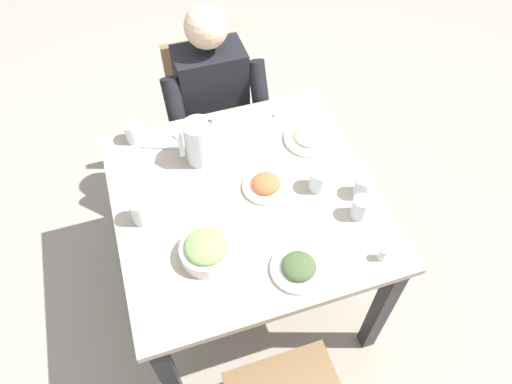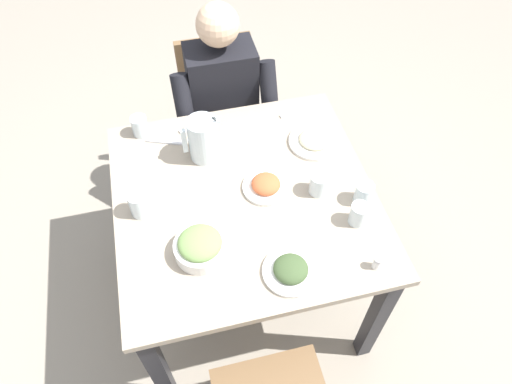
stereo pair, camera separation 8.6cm
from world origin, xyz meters
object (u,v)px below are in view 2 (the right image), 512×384
(plate_dolmas, at_px, (291,270))
(water_glass_near_left, at_px, (319,184))
(water_glass_by_pitcher, at_px, (359,214))
(salt_shaker, at_px, (377,263))
(chair_near, at_px, (221,110))
(plate_rice_curry, at_px, (266,185))
(dining_table, at_px, (245,212))
(plate_beans, at_px, (314,140))
(diner_near, at_px, (227,115))
(water_glass_far_left, at_px, (139,204))
(water_pitcher, at_px, (203,139))
(salad_bowl, at_px, (200,246))
(water_glass_far_right, at_px, (140,126))
(water_glass_near_right, at_px, (364,193))

(plate_dolmas, bearing_deg, water_glass_near_left, -122.88)
(water_glass_by_pitcher, distance_m, salt_shaker, 0.20)
(chair_near, xyz_separation_m, plate_rice_curry, (-0.04, 0.78, 0.29))
(dining_table, height_order, plate_beans, plate_beans)
(diner_near, height_order, water_glass_near_left, diner_near)
(water_glass_far_left, relative_size, salt_shaker, 1.92)
(diner_near, xyz_separation_m, water_pitcher, (0.16, 0.35, 0.22))
(diner_near, height_order, water_pitcher, diner_near)
(diner_near, xyz_separation_m, plate_beans, (-0.30, 0.39, 0.14))
(diner_near, bearing_deg, plate_beans, 127.88)
(salad_bowl, height_order, plate_beans, salad_bowl)
(chair_near, bearing_deg, plate_dolmas, 91.61)
(water_pitcher, relative_size, water_glass_by_pitcher, 2.10)
(water_pitcher, xyz_separation_m, water_glass_near_left, (-0.40, 0.29, -0.05))
(chair_near, xyz_separation_m, plate_beans, (-0.30, 0.59, 0.28))
(salad_bowl, distance_m, salt_shaker, 0.61)
(dining_table, height_order, plate_dolmas, plate_dolmas)
(salad_bowl, height_order, water_glass_far_right, salad_bowl)
(salad_bowl, relative_size, water_glass_far_left, 1.81)
(salad_bowl, bearing_deg, plate_rice_curry, -142.26)
(water_glass_far_left, xyz_separation_m, water_glass_near_right, (-0.83, 0.14, -0.01))
(water_glass_near_right, bearing_deg, water_pitcher, -34.38)
(plate_dolmas, bearing_deg, water_glass_near_right, -146.50)
(chair_near, bearing_deg, diner_near, 90.00)
(diner_near, distance_m, salt_shaker, 1.07)
(water_pitcher, height_order, plate_rice_curry, water_pitcher)
(water_pitcher, relative_size, plate_dolmas, 0.98)
(plate_beans, bearing_deg, plate_rice_curry, 36.08)
(diner_near, distance_m, salad_bowl, 0.86)
(water_glass_near_left, bearing_deg, chair_near, -74.38)
(water_pitcher, height_order, water_glass_near_left, water_pitcher)
(salad_bowl, bearing_deg, water_glass_by_pitcher, 179.56)
(water_glass_by_pitcher, height_order, salt_shaker, water_glass_by_pitcher)
(chair_near, bearing_deg, salt_shaker, 105.01)
(water_glass_far_left, bearing_deg, plate_beans, -165.62)
(water_glass_near_right, xyz_separation_m, water_glass_near_left, (0.15, -0.08, 0.00))
(dining_table, relative_size, water_pitcher, 5.26)
(salad_bowl, relative_size, salt_shaker, 3.47)
(plate_beans, distance_m, water_glass_near_right, 0.35)
(water_glass_far_left, height_order, water_glass_near_right, water_glass_far_left)
(dining_table, bearing_deg, chair_near, -93.30)
(diner_near, bearing_deg, chair_near, -90.00)
(dining_table, xyz_separation_m, salt_shaker, (-0.37, 0.41, 0.14))
(water_glass_far_right, distance_m, salt_shaker, 1.12)
(diner_near, relative_size, water_glass_by_pitcher, 12.80)
(plate_beans, relative_size, salt_shaker, 4.00)
(diner_near, xyz_separation_m, water_glass_near_left, (-0.24, 0.64, 0.17))
(water_glass_near_left, bearing_deg, water_glass_by_pitcher, 119.18)
(plate_beans, bearing_deg, water_glass_near_left, 75.11)
(chair_near, xyz_separation_m, salad_bowl, (0.25, 1.01, 0.31))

